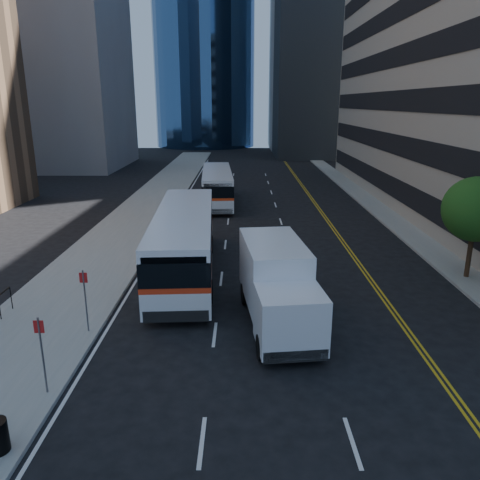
{
  "coord_description": "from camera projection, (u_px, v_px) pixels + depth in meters",
  "views": [
    {
      "loc": [
        -2.44,
        -14.39,
        8.66
      ],
      "look_at": [
        -2.53,
        5.51,
        2.8
      ],
      "focal_mm": 35.0,
      "sensor_mm": 36.0,
      "label": 1
    }
  ],
  "objects": [
    {
      "name": "sidewalk_west",
      "position": [
        149.0,
        206.0,
        40.24
      ],
      "size": [
        5.0,
        90.0,
        0.15
      ],
      "primitive_type": "cube",
      "color": "gray",
      "rests_on": "ground"
    },
    {
      "name": "bus_front",
      "position": [
        185.0,
        240.0,
        24.15
      ],
      "size": [
        3.57,
        13.05,
        3.33
      ],
      "rotation": [
        0.0,
        0.0,
        0.06
      ],
      "color": "white",
      "rests_on": "ground"
    },
    {
      "name": "midrise_west",
      "position": [
        48.0,
        32.0,
        61.29
      ],
      "size": [
        18.0,
        18.0,
        35.0
      ],
      "primitive_type": "cube",
      "color": "gray",
      "rests_on": "ground"
    },
    {
      "name": "box_truck",
      "position": [
        277.0,
        285.0,
        18.55
      ],
      "size": [
        3.07,
        6.97,
        3.23
      ],
      "rotation": [
        0.0,
        0.0,
        0.12
      ],
      "color": "white",
      "rests_on": "ground"
    },
    {
      "name": "bus_rear",
      "position": [
        217.0,
        185.0,
        41.46
      ],
      "size": [
        3.23,
        11.57,
        2.95
      ],
      "rotation": [
        0.0,
        0.0,
        0.06
      ],
      "color": "white",
      "rests_on": "ground"
    },
    {
      "name": "ground",
      "position": [
        312.0,
        362.0,
        16.23
      ],
      "size": [
        160.0,
        160.0,
        0.0
      ],
      "primitive_type": "plane",
      "color": "black",
      "rests_on": "ground"
    },
    {
      "name": "sidewalk_east",
      "position": [
        375.0,
        207.0,
        40.16
      ],
      "size": [
        2.0,
        90.0,
        0.15
      ],
      "primitive_type": "cube",
      "color": "gray",
      "rests_on": "ground"
    },
    {
      "name": "street_tree",
      "position": [
        476.0,
        209.0,
        22.84
      ],
      "size": [
        3.2,
        3.2,
        5.1
      ],
      "color": "#332114",
      "rests_on": "sidewalk_east"
    }
  ]
}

